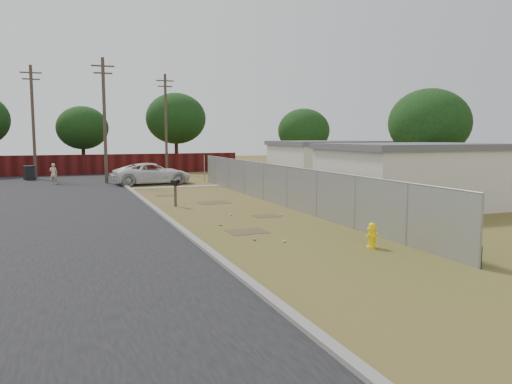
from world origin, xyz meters
name	(u,v)px	position (x,y,z in m)	size (l,w,h in m)	color
ground	(226,211)	(0.00, 0.00, 0.00)	(120.00, 120.00, 0.00)	brown
street	(68,197)	(-6.76, 8.05, 0.02)	(15.10, 60.00, 0.12)	black
chainlink_fence	(279,189)	(3.12, 1.03, 0.80)	(0.10, 27.06, 2.02)	gray
privacy_fence	(74,165)	(-6.00, 25.00, 0.90)	(30.00, 0.12, 1.80)	#4E1011
utility_poles	(104,120)	(-3.67, 20.67, 4.69)	(12.60, 8.24, 9.00)	#4A3B31
houses	(367,168)	(9.70, 3.13, 1.56)	(9.30, 17.24, 3.10)	beige
horizon_trees	(154,123)	(0.84, 23.56, 4.63)	(33.32, 31.94, 7.78)	#312016
fire_hydrant	(372,236)	(1.91, -8.87, 0.39)	(0.37, 0.37, 0.83)	yellow
mailbox	(175,185)	(-1.84, 2.36, 1.06)	(0.36, 0.58, 1.34)	brown
pickup_truck	(153,174)	(-0.96, 14.20, 0.76)	(2.53, 5.48, 1.52)	silver
pedestrian	(54,174)	(-7.59, 16.77, 0.75)	(0.55, 0.36, 1.51)	#C5B090
trash_bin	(29,173)	(-9.44, 20.97, 0.58)	(0.96, 0.94, 1.13)	black
scattered_litter	(233,216)	(-0.25, -1.75, 0.04)	(3.33, 12.33, 0.07)	silver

